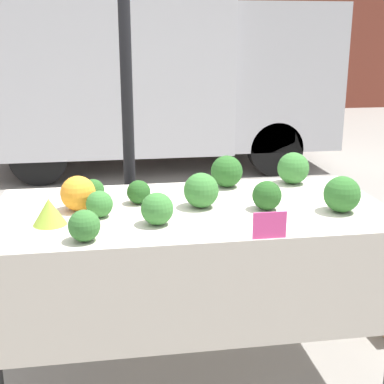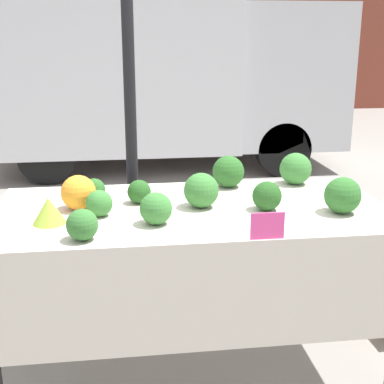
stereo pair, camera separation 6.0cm
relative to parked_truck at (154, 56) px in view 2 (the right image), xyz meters
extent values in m
plane|color=gray|center=(-0.12, -4.74, -1.42)|extent=(40.00, 40.00, 0.00)
cylinder|color=black|center=(-0.40, -4.02, -0.15)|extent=(0.07, 0.07, 2.55)
cube|color=silver|center=(-0.52, 0.00, 0.10)|extent=(2.96, 2.26, 2.44)
cube|color=silver|center=(1.66, 0.00, -0.24)|extent=(1.39, 2.08, 1.76)
cylinder|color=black|center=(1.52, -0.93, -1.09)|extent=(0.67, 0.22, 0.67)
cylinder|color=black|center=(1.52, 0.93, -1.09)|extent=(0.67, 0.22, 0.67)
cylinder|color=black|center=(-1.33, -0.93, -1.09)|extent=(0.67, 0.22, 0.67)
cylinder|color=black|center=(-1.33, 0.93, -1.09)|extent=(0.67, 0.22, 0.67)
cube|color=beige|center=(-0.12, -4.74, -0.57)|extent=(1.93, 0.95, 0.03)
cube|color=beige|center=(-0.12, -5.21, -0.83)|extent=(1.93, 0.01, 0.47)
cylinder|color=black|center=(-1.03, -4.32, -1.01)|extent=(0.05, 0.05, 0.83)
cylinder|color=black|center=(0.78, -4.32, -1.01)|extent=(0.05, 0.05, 0.83)
sphere|color=orange|center=(-0.67, -4.69, -0.47)|extent=(0.17, 0.17, 0.17)
cone|color=#93B238|center=(-0.79, -4.88, -0.50)|extent=(0.15, 0.15, 0.12)
sphere|color=#387533|center=(0.52, -4.38, -0.47)|extent=(0.18, 0.18, 0.18)
sphere|color=#387533|center=(-0.57, -4.81, -0.50)|extent=(0.13, 0.13, 0.13)
sphere|color=#387533|center=(-0.31, -4.95, -0.49)|extent=(0.15, 0.15, 0.15)
sphere|color=#23511E|center=(0.23, -4.82, -0.49)|extent=(0.14, 0.14, 0.14)
sphere|color=#2D6628|center=(0.57, -4.91, -0.47)|extent=(0.17, 0.17, 0.17)
sphere|color=#285B23|center=(-0.60, -4.55, -0.50)|extent=(0.11, 0.11, 0.11)
sphere|color=#336B2D|center=(-0.63, -5.11, -0.49)|extent=(0.13, 0.13, 0.13)
sphere|color=#23511E|center=(-0.38, -4.63, -0.50)|extent=(0.12, 0.12, 0.12)
sphere|color=#387533|center=(-0.08, -4.74, -0.47)|extent=(0.17, 0.17, 0.17)
sphere|color=#285B23|center=(0.13, -4.39, -0.47)|extent=(0.18, 0.18, 0.18)
cube|color=#EF4793|center=(0.13, -5.20, -0.50)|extent=(0.14, 0.01, 0.12)
camera|label=1|loc=(-0.51, -7.21, 0.25)|focal=50.00mm
camera|label=2|loc=(-0.45, -7.22, 0.25)|focal=50.00mm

